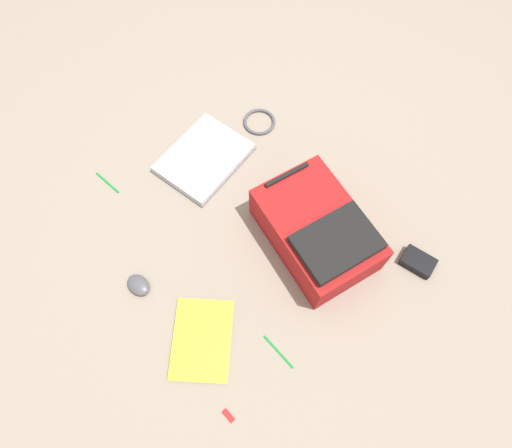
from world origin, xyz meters
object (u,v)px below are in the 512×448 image
(computer_mouse, at_px, (139,285))
(power_brick, at_px, (418,262))
(backpack, at_px, (317,231))
(laptop, at_px, (204,158))
(usb_stick, at_px, (228,416))
(pen_black, at_px, (278,352))
(cable_coil, at_px, (259,122))
(pen_blue, at_px, (107,182))
(book_comic, at_px, (202,339))

(computer_mouse, bearing_deg, power_brick, -44.20)
(backpack, distance_m, computer_mouse, 0.65)
(laptop, height_order, power_brick, power_brick)
(usb_stick, bearing_deg, pen_black, 9.00)
(computer_mouse, bearing_deg, backpack, -33.57)
(cable_coil, xyz_separation_m, power_brick, (0.01, -0.84, 0.01))
(cable_coil, bearing_deg, pen_black, -127.73)
(backpack, distance_m, cable_coil, 0.58)
(laptop, relative_size, usb_stick, 8.73)
(laptop, distance_m, pen_black, 0.80)
(computer_mouse, distance_m, cable_coil, 0.82)
(pen_black, height_order, pen_blue, same)
(power_brick, xyz_separation_m, usb_stick, (-0.83, 0.06, -0.01))
(cable_coil, bearing_deg, usb_stick, -136.45)
(backpack, bearing_deg, laptop, 98.91)
(laptop, height_order, usb_stick, laptop)
(book_comic, xyz_separation_m, usb_stick, (-0.08, -0.24, -0.00))
(power_brick, relative_size, pen_blue, 0.85)
(backpack, distance_m, usb_stick, 0.67)
(laptop, distance_m, computer_mouse, 0.56)
(laptop, bearing_deg, computer_mouse, -152.47)
(pen_blue, xyz_separation_m, usb_stick, (-0.18, -0.95, -0.00))
(pen_black, height_order, usb_stick, same)
(book_comic, xyz_separation_m, power_brick, (0.74, -0.30, 0.01))
(backpack, relative_size, book_comic, 1.48)
(computer_mouse, bearing_deg, book_comic, -87.91)
(book_comic, xyz_separation_m, pen_black, (0.16, -0.20, -0.00))
(power_brick, bearing_deg, backpack, 124.87)
(cable_coil, bearing_deg, computer_mouse, -162.14)
(cable_coil, xyz_separation_m, pen_blue, (-0.64, 0.18, -0.00))
(book_comic, distance_m, computer_mouse, 0.29)
(cable_coil, distance_m, pen_black, 0.93)
(cable_coil, relative_size, pen_black, 0.97)
(pen_black, distance_m, pen_blue, 0.92)
(laptop, distance_m, book_comic, 0.71)
(power_brick, bearing_deg, book_comic, 158.21)
(book_comic, height_order, usb_stick, book_comic)
(pen_black, bearing_deg, book_comic, 129.80)
(cable_coil, bearing_deg, power_brick, -89.40)
(power_brick, height_order, pen_blue, power_brick)
(power_brick, bearing_deg, usb_stick, 175.72)
(laptop, bearing_deg, pen_black, -110.80)
(computer_mouse, distance_m, power_brick, 0.99)
(laptop, xyz_separation_m, computer_mouse, (-0.50, -0.26, 0.00))
(pen_blue, bearing_deg, backpack, -58.51)
(computer_mouse, distance_m, pen_blue, 0.45)
(backpack, bearing_deg, pen_black, -150.95)
(backpack, xyz_separation_m, usb_stick, (-0.61, -0.24, -0.08))
(power_brick, relative_size, usb_stick, 2.56)
(book_comic, distance_m, cable_coil, 0.91)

